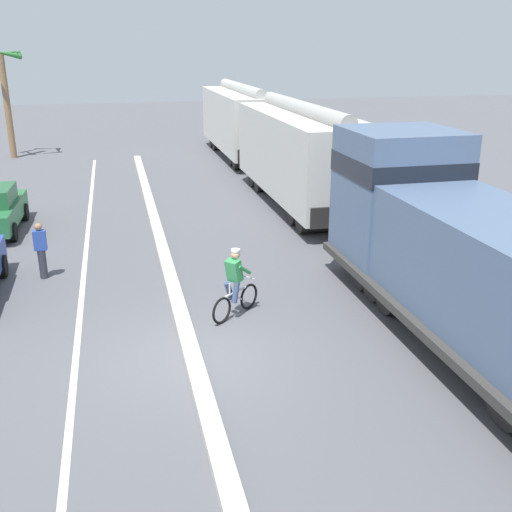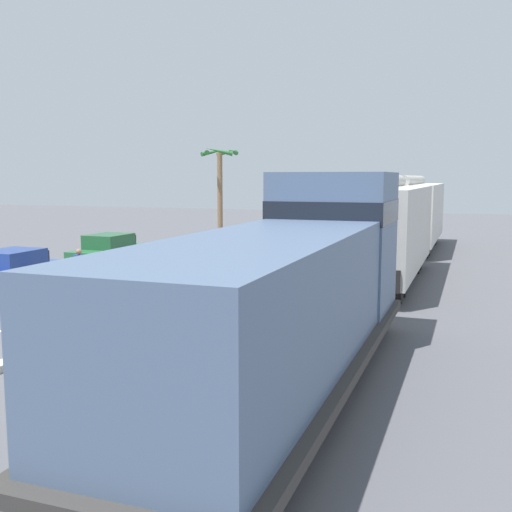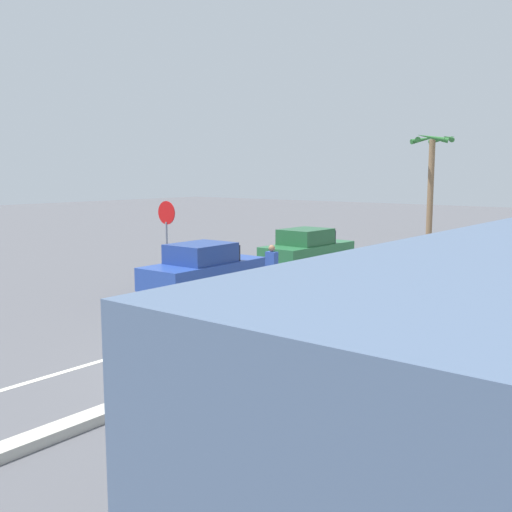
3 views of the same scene
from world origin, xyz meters
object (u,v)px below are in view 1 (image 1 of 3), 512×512
Objects in this scene: locomotive at (469,263)px; hopper_car_middle at (241,121)px; hopper_car_lead at (301,155)px; palm_tree_near at (3,78)px; pedestrian_by_cars at (41,250)px; cyclist at (235,285)px.

hopper_car_middle is at bearing 90.00° from locomotive.
hopper_car_lead is 1.73× the size of palm_tree_near.
locomotive is 11.29m from pedestrian_by_cars.
hopper_car_lead reaches higher than pedestrian_by_cars.
locomotive is at bearing -90.00° from hopper_car_lead.
pedestrian_by_cars is at bearing 147.84° from locomotive.
palm_tree_near is at bearing 99.76° from pedestrian_by_cars.
hopper_car_middle is 6.18× the size of cyclist.
hopper_car_lead is (-0.00, 12.16, 0.28)m from locomotive.
palm_tree_near is at bearing 132.36° from hopper_car_lead.
hopper_car_lead is at bearing -47.64° from palm_tree_near.
hopper_car_middle is at bearing 61.81° from pedestrian_by_cars.
palm_tree_near reaches higher than hopper_car_lead.
pedestrian_by_cars is (-9.52, -6.17, -1.23)m from hopper_car_lead.
hopper_car_middle is at bearing 77.57° from cyclist.
hopper_car_lead and hopper_car_middle have the same top height.
hopper_car_lead is at bearing 64.41° from cyclist.
hopper_car_middle is 6.54× the size of pedestrian_by_cars.
hopper_car_lead is at bearing 90.00° from locomotive.
cyclist is at bearing -71.06° from palm_tree_near.
locomotive is 6.77× the size of cyclist.
locomotive is 12.16m from hopper_car_lead.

